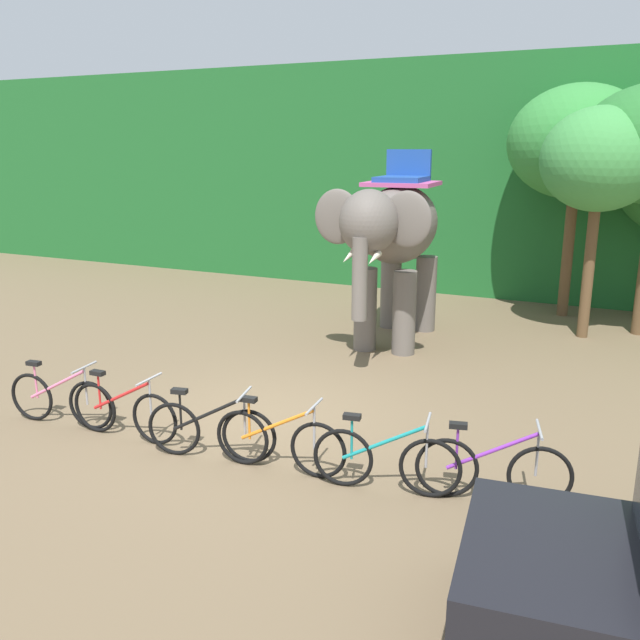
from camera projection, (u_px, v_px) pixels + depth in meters
ground_plane at (264, 419)px, 9.65m from camera, size 80.00×80.00×0.00m
foliage_hedge at (469, 175)px, 19.77m from camera, size 36.00×6.00×6.03m
tree_left at (578, 143)px, 14.62m from camera, size 3.05×3.05×5.17m
tree_far_left at (600, 161)px, 12.93m from camera, size 2.27×2.27×4.61m
elephant at (394, 234)px, 12.81m from camera, size 2.09×4.18×3.78m
bike_pink at (60, 399)px, 9.37m from camera, size 1.70×0.52×0.92m
bike_red at (124, 411)px, 8.94m from camera, size 1.71×0.52×0.92m
bike_black at (211, 430)px, 8.34m from camera, size 1.68×0.56×0.92m
bike_orange at (279, 441)px, 8.02m from camera, size 1.71×0.52×0.92m
bike_teal at (386, 460)px, 7.54m from camera, size 1.69×0.52×0.92m
bike_purple at (492, 469)px, 7.32m from camera, size 1.68×0.58×0.92m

